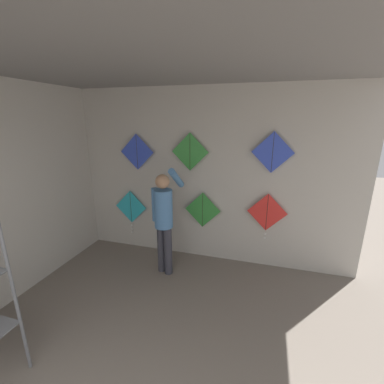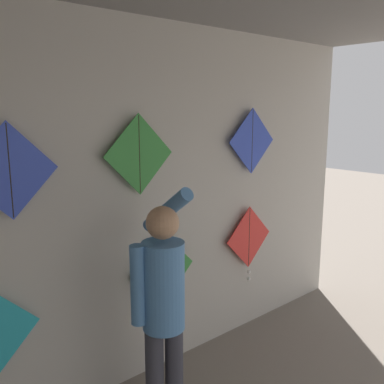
{
  "view_description": "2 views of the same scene",
  "coord_description": "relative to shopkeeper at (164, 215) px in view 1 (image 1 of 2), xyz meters",
  "views": [
    {
      "loc": [
        1.03,
        0.12,
        2.32
      ],
      "look_at": [
        -0.03,
        3.73,
        1.24
      ],
      "focal_mm": 24.0,
      "sensor_mm": 36.0,
      "label": 1
    },
    {
      "loc": [
        -1.88,
        1.36,
        2.15
      ],
      "look_at": [
        0.17,
        3.73,
        1.53
      ],
      "focal_mm": 40.0,
      "sensor_mm": 36.0,
      "label": 2
    }
  ],
  "objects": [
    {
      "name": "kite_2",
      "position": [
        1.46,
        0.57,
        -0.03
      ],
      "size": [
        0.6,
        0.04,
        0.74
      ],
      "color": "red"
    },
    {
      "name": "kite_0",
      "position": [
        -0.88,
        0.57,
        -0.18
      ],
      "size": [
        0.6,
        0.04,
        0.81
      ],
      "color": "#28B2C6"
    },
    {
      "name": "back_panel",
      "position": [
        0.37,
        0.66,
        0.46
      ],
      "size": [
        4.91,
        0.06,
        2.8
      ],
      "primitive_type": "cube",
      "color": "#BCB7AD",
      "rests_on": "ground"
    },
    {
      "name": "kite_3",
      "position": [
        -0.69,
        0.57,
        0.84
      ],
      "size": [
        0.6,
        0.01,
        0.6
      ],
      "color": "blue"
    },
    {
      "name": "shopkeeper",
      "position": [
        0.0,
        0.0,
        0.0
      ],
      "size": [
        0.41,
        0.53,
        1.67
      ],
      "rotation": [
        0.0,
        0.0,
        -0.32
      ],
      "color": "#383842",
      "rests_on": "ground"
    },
    {
      "name": "kite_4",
      "position": [
        0.23,
        0.57,
        0.88
      ],
      "size": [
        0.6,
        0.01,
        0.6
      ],
      "color": "#338C38"
    },
    {
      "name": "kite_5",
      "position": [
        1.47,
        0.57,
        0.91
      ],
      "size": [
        0.6,
        0.01,
        0.6
      ],
      "color": "blue"
    },
    {
      "name": "kite_1",
      "position": [
        0.45,
        0.57,
        -0.07
      ],
      "size": [
        0.6,
        0.01,
        0.6
      ],
      "color": "#338C38"
    },
    {
      "name": "ceiling_slab",
      "position": [
        0.37,
        -1.39,
        1.88
      ],
      "size": [
        4.91,
        4.83,
        0.04
      ],
      "primitive_type": "cube",
      "color": "gray"
    }
  ]
}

